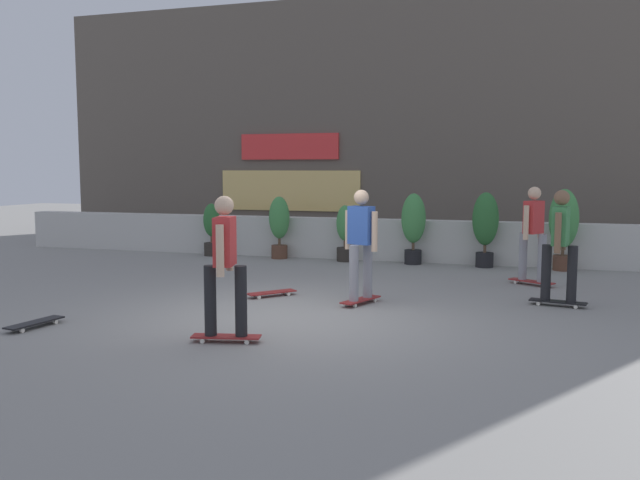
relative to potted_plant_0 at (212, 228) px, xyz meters
The scene contains 15 objects.
ground_plane 6.80m from the potted_plant_0, 55.08° to the right, with size 48.00×48.00×0.00m, color gray.
planter_wall 3.91m from the potted_plant_0, ahead, with size 18.00×0.40×0.90m, color beige.
building_backdrop 6.45m from the potted_plant_0, 48.98° to the left, with size 20.00×2.08×6.50m.
potted_plant_0 is the anchor object (origin of this frame).
potted_plant_1 1.67m from the potted_plant_0, ahead, with size 0.46×0.46×1.39m.
potted_plant_2 3.19m from the potted_plant_0, ahead, with size 0.38×0.38×1.22m.
potted_plant_3 4.67m from the potted_plant_0, ahead, with size 0.51×0.51×1.49m.
potted_plant_4 6.14m from the potted_plant_0, ahead, with size 0.53×0.53×1.53m.
potted_plant_5 7.64m from the potted_plant_0, ahead, with size 0.57×0.57×1.61m.
skater_far_right 8.27m from the potted_plant_0, 26.38° to the right, with size 0.82×0.55×1.70m.
skater_far_left 7.87m from the potted_plant_0, 62.42° to the right, with size 0.82×0.55×1.70m.
skater_foreground 7.31m from the potted_plant_0, 15.31° to the right, with size 0.79×0.58×1.70m.
skater_by_wall_left 6.37m from the potted_plant_0, 43.55° to the right, with size 0.53×0.82×1.70m.
skateboard_near_camera 5.29m from the potted_plant_0, 53.47° to the right, with size 0.68×0.73×0.08m.
skateboard_aside 7.14m from the potted_plant_0, 81.74° to the right, with size 0.32×0.82×0.08m.
Camera 1 is at (3.05, -8.32, 2.00)m, focal length 37.46 mm.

